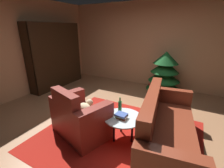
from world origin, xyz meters
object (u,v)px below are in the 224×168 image
object	(u,v)px
armchair_red	(79,118)
book_stack_on_table	(121,116)
couch_red	(165,131)
bookshelf_unit	(59,56)
coffee_table	(123,119)
bottle_on_table	(120,106)
decorated_tree	(164,73)

from	to	relation	value
armchair_red	book_stack_on_table	xyz separation A→B (m)	(0.73, 0.21, 0.15)
couch_red	book_stack_on_table	bearing A→B (deg)	-168.02
armchair_red	bookshelf_unit	bearing A→B (deg)	141.60
couch_red	coffee_table	xyz separation A→B (m)	(-0.69, -0.10, 0.07)
bottle_on_table	decorated_tree	xyz separation A→B (m)	(0.32, 2.29, 0.09)
couch_red	bookshelf_unit	bearing A→B (deg)	158.47
coffee_table	book_stack_on_table	xyz separation A→B (m)	(-0.01, -0.04, 0.09)
armchair_red	decorated_tree	world-z (taller)	decorated_tree
couch_red	decorated_tree	xyz separation A→B (m)	(-0.49, 2.32, 0.31)
coffee_table	couch_red	bearing A→B (deg)	8.65
bottle_on_table	decorated_tree	distance (m)	2.32
armchair_red	decorated_tree	xyz separation A→B (m)	(0.94, 2.68, 0.30)
armchair_red	couch_red	world-z (taller)	couch_red
bookshelf_unit	book_stack_on_table	bearing A→B (deg)	-28.10
armchair_red	bottle_on_table	xyz separation A→B (m)	(0.62, 0.39, 0.21)
armchair_red	couch_red	bearing A→B (deg)	14.14
couch_red	coffee_table	world-z (taller)	couch_red
coffee_table	book_stack_on_table	world-z (taller)	book_stack_on_table
armchair_red	book_stack_on_table	distance (m)	0.77
bottle_on_table	decorated_tree	world-z (taller)	decorated_tree
decorated_tree	bookshelf_unit	bearing A→B (deg)	-165.53
armchair_red	coffee_table	bearing A→B (deg)	19.01
bottle_on_table	coffee_table	bearing A→B (deg)	-46.52
book_stack_on_table	couch_red	bearing A→B (deg)	11.98
book_stack_on_table	bottle_on_table	distance (m)	0.22
armchair_red	coffee_table	world-z (taller)	armchair_red
bookshelf_unit	coffee_table	world-z (taller)	bookshelf_unit
armchair_red	coffee_table	distance (m)	0.79
bookshelf_unit	coffee_table	distance (m)	3.50
couch_red	coffee_table	bearing A→B (deg)	-171.35
armchair_red	couch_red	size ratio (longest dim) A/B	0.58
decorated_tree	bottle_on_table	bearing A→B (deg)	-97.97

